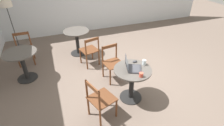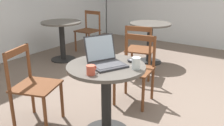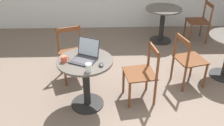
% 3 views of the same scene
% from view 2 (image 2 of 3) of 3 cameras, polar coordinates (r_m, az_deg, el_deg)
% --- Properties ---
extents(ground_plane, '(16.00, 16.00, 0.00)m').
position_cam_2_polar(ground_plane, '(3.09, 11.85, -10.60)').
color(ground_plane, '#66564C').
extents(cafe_table_near, '(0.74, 0.74, 0.74)m').
position_cam_2_polar(cafe_table_near, '(2.39, -1.34, -5.39)').
color(cafe_table_near, black).
rests_on(cafe_table_near, ground_plane).
extents(cafe_table_mid, '(0.74, 0.74, 0.74)m').
position_cam_2_polar(cafe_table_mid, '(4.60, 8.65, 6.37)').
color(cafe_table_mid, black).
rests_on(cafe_table_mid, ground_plane).
extents(cafe_table_far, '(0.74, 0.74, 0.74)m').
position_cam_2_polar(cafe_table_far, '(4.79, -11.41, 6.71)').
color(cafe_table_far, black).
rests_on(cafe_table_far, ground_plane).
extents(chair_near_back, '(0.54, 0.54, 0.83)m').
position_cam_2_polar(chair_near_back, '(2.74, -17.65, -5.08)').
color(chair_near_back, brown).
rests_on(chair_near_back, ground_plane).
extents(chair_near_right, '(0.48, 0.48, 0.83)m').
position_cam_2_polar(chair_near_right, '(3.10, 5.40, -1.40)').
color(chair_near_right, brown).
rests_on(chair_near_right, ground_plane).
extents(chair_mid_left, '(0.51, 0.51, 0.83)m').
position_cam_2_polar(chair_mid_left, '(3.90, 6.38, 2.83)').
color(chair_mid_left, brown).
rests_on(chair_mid_left, ground_plane).
extents(chair_far_right, '(0.43, 0.43, 0.83)m').
position_cam_2_polar(chair_far_right, '(5.39, -5.35, 7.37)').
color(chair_far_right, brown).
rests_on(chair_far_right, ground_plane).
extents(laptop, '(0.41, 0.42, 0.26)m').
position_cam_2_polar(laptop, '(2.30, -1.51, 0.81)').
color(laptop, '#2D2D33').
rests_on(laptop, cafe_table_near).
extents(mouse, '(0.06, 0.10, 0.03)m').
position_cam_2_polar(mouse, '(2.39, 4.55, 0.58)').
color(mouse, '#2D2D33').
rests_on(mouse, cafe_table_near).
extents(mug, '(0.11, 0.07, 0.08)m').
position_cam_2_polar(mug, '(2.08, -4.82, -1.60)').
color(mug, '#C64C38').
rests_on(mug, cafe_table_near).
extents(drinking_glass, '(0.08, 0.08, 0.11)m').
position_cam_2_polar(drinking_glass, '(2.20, 5.52, -0.08)').
color(drinking_glass, silver).
rests_on(drinking_glass, cafe_table_near).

